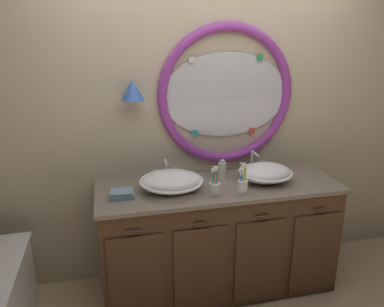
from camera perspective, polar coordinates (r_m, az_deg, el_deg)
ground_plane at (r=3.02m, az=4.46°, el=-22.00°), size 14.00×14.00×0.00m
back_wall_assembly at (r=2.95m, az=1.80°, el=5.79°), size 6.40×0.26×2.60m
vanity_counter at (r=2.96m, az=3.91°, el=-12.50°), size 1.79×0.66×0.87m
sink_basin_left at (r=2.64m, az=-3.17°, el=-4.26°), size 0.46×0.46×0.13m
sink_basin_right at (r=2.84m, az=11.21°, el=-2.90°), size 0.41×0.41×0.14m
faucet_set_left at (r=2.88m, az=-4.09°, el=-2.59°), size 0.21×0.12×0.15m
faucet_set_right at (r=3.06m, az=9.27°, el=-1.35°), size 0.22×0.14×0.17m
toothbrush_holder_left at (r=2.55m, az=3.50°, el=-5.29°), size 0.08×0.08×0.22m
toothbrush_holder_right at (r=2.60m, az=7.80°, el=-4.91°), size 0.08×0.08×0.22m
soap_dispenser at (r=2.87m, az=4.68°, el=-2.49°), size 0.06×0.07×0.15m
folded_hand_towel at (r=2.58m, az=-10.74°, el=-6.16°), size 0.16×0.13×0.05m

